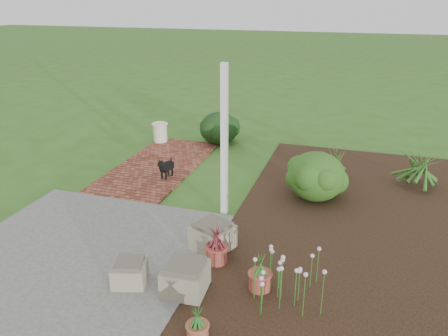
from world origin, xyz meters
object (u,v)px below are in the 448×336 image
(stone_trough_near, at_px, (130,273))
(cream_ceramic_urn, at_px, (160,133))
(black_dog, at_px, (166,167))
(evergreen_shrub, at_px, (316,175))

(stone_trough_near, height_order, cream_ceramic_urn, cream_ceramic_urn)
(stone_trough_near, relative_size, cream_ceramic_urn, 0.89)
(black_dog, bearing_deg, cream_ceramic_urn, 126.82)
(stone_trough_near, height_order, evergreen_shrub, evergreen_shrub)
(cream_ceramic_urn, bearing_deg, stone_trough_near, -68.57)
(black_dog, relative_size, evergreen_shrub, 0.45)
(stone_trough_near, xyz_separation_m, cream_ceramic_urn, (-2.10, 5.34, 0.09))
(cream_ceramic_urn, bearing_deg, evergreen_shrub, -27.53)
(stone_trough_near, xyz_separation_m, black_dog, (-0.99, 3.25, 0.10))
(black_dog, height_order, evergreen_shrub, evergreen_shrub)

